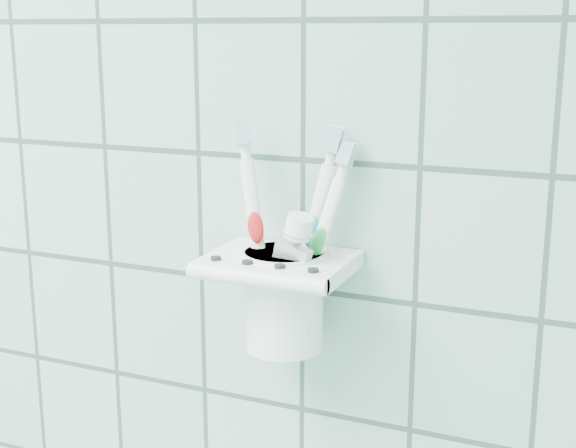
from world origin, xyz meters
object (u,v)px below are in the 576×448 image
at_px(toothbrush_orange, 286,228).
at_px(toothpaste_tube, 273,265).
at_px(holder_bracket, 280,265).
at_px(toothbrush_blue, 286,242).
at_px(cup, 284,295).
at_px(toothbrush_pink, 269,232).

height_order(toothbrush_orange, toothpaste_tube, toothbrush_orange).
relative_size(toothbrush_orange, toothpaste_tube, 1.50).
distance_m(holder_bracket, toothbrush_blue, 0.03).
bearing_deg(toothbrush_blue, cup, 121.30).
xyz_separation_m(cup, toothbrush_pink, (-0.01, -0.01, 0.06)).
bearing_deg(toothbrush_orange, toothbrush_pink, -110.20).
distance_m(toothbrush_orange, toothpaste_tube, 0.04).
bearing_deg(toothpaste_tube, toothbrush_pink, 158.27).
relative_size(cup, toothbrush_pink, 0.45).
distance_m(toothbrush_blue, toothbrush_orange, 0.03).
bearing_deg(cup, toothpaste_tube, -116.93).
bearing_deg(cup, toothbrush_orange, 106.49).
height_order(cup, toothbrush_blue, toothbrush_blue).
height_order(holder_bracket, cup, same).
xyz_separation_m(toothbrush_blue, toothpaste_tube, (-0.01, 0.00, -0.02)).
bearing_deg(toothpaste_tube, toothbrush_orange, 93.87).
bearing_deg(toothbrush_orange, holder_bracket, -88.93).
distance_m(toothbrush_pink, toothbrush_blue, 0.02).
bearing_deg(toothpaste_tube, holder_bracket, 72.05).
bearing_deg(toothbrush_pink, toothbrush_blue, -48.83).
bearing_deg(cup, holder_bracket, -119.73).
bearing_deg(toothbrush_blue, toothpaste_tube, 164.74).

